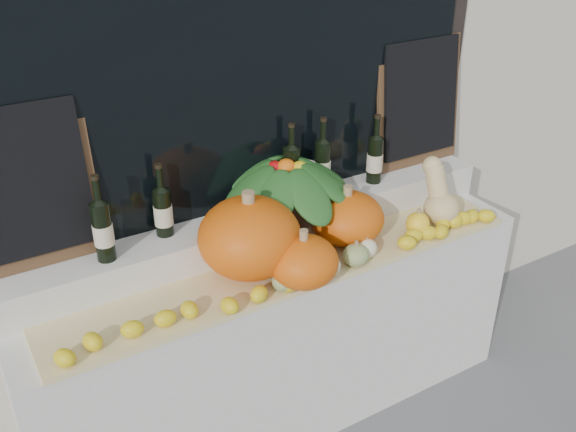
{
  "coord_description": "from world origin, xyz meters",
  "views": [
    {
      "loc": [
        -1.17,
        -0.5,
        2.36
      ],
      "look_at": [
        0.0,
        1.45,
        1.12
      ],
      "focal_mm": 40.0,
      "sensor_mm": 36.0,
      "label": 1
    }
  ],
  "objects_px": {
    "butternut_squash": "(439,198)",
    "wine_bottle_tall": "(291,173)",
    "pumpkin_left": "(250,237)",
    "pumpkin_right": "(347,218)",
    "produce_bowl": "(286,183)"
  },
  "relations": [
    {
      "from": "butternut_squash",
      "to": "produce_bowl",
      "type": "relative_size",
      "value": 0.46
    },
    {
      "from": "pumpkin_right",
      "to": "produce_bowl",
      "type": "height_order",
      "value": "produce_bowl"
    },
    {
      "from": "pumpkin_left",
      "to": "pumpkin_right",
      "type": "distance_m",
      "value": 0.48
    },
    {
      "from": "pumpkin_left",
      "to": "wine_bottle_tall",
      "type": "bearing_deg",
      "value": 35.6
    },
    {
      "from": "butternut_squash",
      "to": "wine_bottle_tall",
      "type": "distance_m",
      "value": 0.7
    },
    {
      "from": "pumpkin_left",
      "to": "wine_bottle_tall",
      "type": "xyz_separation_m",
      "value": [
        0.35,
        0.25,
        0.1
      ]
    },
    {
      "from": "pumpkin_left",
      "to": "butternut_squash",
      "type": "relative_size",
      "value": 1.39
    },
    {
      "from": "pumpkin_right",
      "to": "butternut_squash",
      "type": "bearing_deg",
      "value": -8.86
    },
    {
      "from": "pumpkin_left",
      "to": "pumpkin_right",
      "type": "bearing_deg",
      "value": 0.39
    },
    {
      "from": "pumpkin_right",
      "to": "wine_bottle_tall",
      "type": "bearing_deg",
      "value": 118.7
    },
    {
      "from": "produce_bowl",
      "to": "wine_bottle_tall",
      "type": "xyz_separation_m",
      "value": [
        0.06,
        0.05,
        0.02
      ]
    },
    {
      "from": "pumpkin_left",
      "to": "produce_bowl",
      "type": "xyz_separation_m",
      "value": [
        0.29,
        0.2,
        0.08
      ]
    },
    {
      "from": "butternut_squash",
      "to": "produce_bowl",
      "type": "height_order",
      "value": "produce_bowl"
    },
    {
      "from": "pumpkin_right",
      "to": "wine_bottle_tall",
      "type": "xyz_separation_m",
      "value": [
        -0.13,
        0.24,
        0.15
      ]
    },
    {
      "from": "pumpkin_right",
      "to": "wine_bottle_tall",
      "type": "relative_size",
      "value": 0.91
    }
  ]
}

